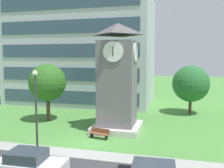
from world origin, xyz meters
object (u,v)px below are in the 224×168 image
object	(u,v)px
clock_tower	(117,84)
street_lamp	(36,105)
tree_near_tower	(191,84)
park_bench	(99,133)
parked_car_white	(30,165)
tree_streetside	(48,83)

from	to	relation	value
clock_tower	street_lamp	distance (m)	8.87
street_lamp	tree_near_tower	size ratio (longest dim) A/B	1.01
clock_tower	park_bench	size ratio (longest dim) A/B	5.50
tree_near_tower	street_lamp	bearing A→B (deg)	-122.98
street_lamp	parked_car_white	size ratio (longest dim) A/B	1.48
park_bench	tree_near_tower	world-z (taller)	tree_near_tower
street_lamp	parked_car_white	world-z (taller)	street_lamp
clock_tower	park_bench	world-z (taller)	clock_tower
street_lamp	tree_near_tower	xyz separation A→B (m)	(11.12, 17.13, 0.01)
clock_tower	street_lamp	size ratio (longest dim) A/B	1.66
parked_car_white	street_lamp	bearing A→B (deg)	112.46
street_lamp	tree_streetside	size ratio (longest dim) A/B	0.97
clock_tower	tree_streetside	xyz separation A→B (m)	(-8.31, 1.65, -0.28)
clock_tower	park_bench	bearing A→B (deg)	-109.38
park_bench	street_lamp	bearing A→B (deg)	-118.80
park_bench	parked_car_white	xyz separation A→B (m)	(-1.78, -7.79, 0.40)
street_lamp	park_bench	bearing A→B (deg)	61.20
tree_near_tower	clock_tower	bearing A→B (deg)	-128.47
street_lamp	tree_streetside	bearing A→B (deg)	115.01
street_lamp	clock_tower	bearing A→B (deg)	64.32
tree_streetside	parked_car_white	bearing A→B (deg)	-65.52
tree_near_tower	parked_car_white	distance (m)	22.34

